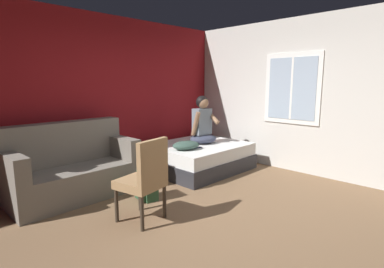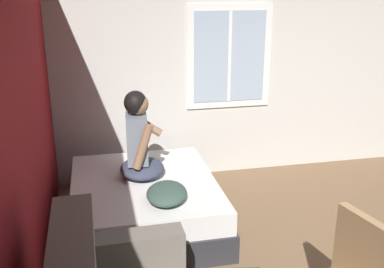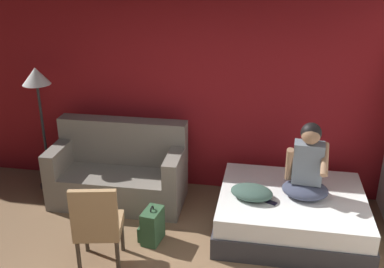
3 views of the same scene
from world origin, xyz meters
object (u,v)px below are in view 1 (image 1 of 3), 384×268
(cell_phone, at_px, (198,148))
(side_chair, at_px, (145,177))
(person_seated, at_px, (203,124))
(bed, at_px, (198,157))
(throw_pillow, at_px, (186,145))
(couch, at_px, (72,169))
(backpack, at_px, (147,186))

(cell_phone, bearing_deg, side_chair, -39.15)
(side_chair, xyz_separation_m, person_seated, (2.09, 1.03, 0.30))
(bed, distance_m, throw_pillow, 0.58)
(throw_pillow, height_order, cell_phone, throw_pillow)
(bed, bearing_deg, couch, 170.75)
(couch, distance_m, side_chair, 1.41)
(bed, relative_size, side_chair, 1.74)
(side_chair, distance_m, backpack, 0.75)
(person_seated, xyz_separation_m, backpack, (-1.68, -0.51, -0.64))
(backpack, bearing_deg, couch, 127.48)
(cell_phone, bearing_deg, person_seated, 148.22)
(couch, bearing_deg, throw_pillow, -16.43)
(backpack, relative_size, cell_phone, 3.18)
(bed, xyz_separation_m, throw_pillow, (-0.46, -0.15, 0.31))
(bed, xyz_separation_m, couch, (-2.20, 0.36, 0.16))
(couch, bearing_deg, side_chair, -80.06)
(bed, bearing_deg, cell_phone, -137.94)
(cell_phone, bearing_deg, throw_pillow, -82.24)
(bed, relative_size, person_seated, 1.94)
(side_chair, relative_size, throw_pillow, 2.04)
(person_seated, xyz_separation_m, cell_phone, (-0.38, -0.24, -0.35))
(couch, xyz_separation_m, person_seated, (2.33, -0.34, 0.44))
(couch, height_order, person_seated, person_seated)
(throw_pillow, bearing_deg, side_chair, -149.97)
(bed, distance_m, couch, 2.23)
(person_seated, bearing_deg, throw_pillow, -164.04)
(bed, relative_size, couch, 0.99)
(bed, bearing_deg, backpack, -162.34)
(side_chair, bearing_deg, cell_phone, 24.92)
(bed, distance_m, backpack, 1.62)
(side_chair, relative_size, person_seated, 1.12)
(side_chair, xyz_separation_m, throw_pillow, (1.50, 0.86, 0.02))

